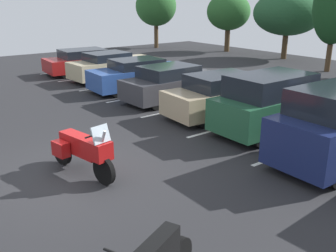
# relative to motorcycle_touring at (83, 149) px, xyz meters

# --- Properties ---
(ground) EXTENTS (44.00, 44.00, 0.10)m
(ground) POSITION_rel_motorcycle_touring_xyz_m (-0.20, -0.20, -0.70)
(ground) COLOR #262628
(motorcycle_touring) EXTENTS (2.33, 0.97, 1.40)m
(motorcycle_touring) POSITION_rel_motorcycle_touring_xyz_m (0.00, 0.00, 0.00)
(motorcycle_touring) COLOR black
(motorcycle_touring) RESTS_ON ground
(parking_stripes) EXTENTS (23.57, 4.75, 0.01)m
(parking_stripes) POSITION_rel_motorcycle_touring_xyz_m (-1.80, 6.00, -0.65)
(parking_stripes) COLOR silver
(parking_stripes) RESTS_ON ground
(car_red) EXTENTS (2.18, 4.85, 1.37)m
(car_red) POSITION_rel_motorcycle_touring_xyz_m (-12.23, 5.94, 0.02)
(car_red) COLOR maroon
(car_red) RESTS_ON ground
(car_champagne) EXTENTS (2.03, 4.77, 1.44)m
(car_champagne) POSITION_rel_motorcycle_touring_xyz_m (-9.70, 6.21, 0.06)
(car_champagne) COLOR #C1B289
(car_champagne) RESTS_ON ground
(car_blue) EXTENTS (1.98, 4.74, 1.44)m
(car_blue) POSITION_rel_motorcycle_touring_xyz_m (-6.89, 6.03, 0.05)
(car_blue) COLOR #2D519E
(car_blue) RESTS_ON ground
(car_charcoal) EXTENTS (1.96, 4.51, 1.47)m
(car_charcoal) POSITION_rel_motorcycle_touring_xyz_m (-4.41, 6.08, 0.06)
(car_charcoal) COLOR #38383D
(car_charcoal) RESTS_ON ground
(car_tan) EXTENTS (2.05, 4.73, 1.53)m
(car_tan) POSITION_rel_motorcycle_touring_xyz_m (-1.56, 6.27, 0.09)
(car_tan) COLOR tan
(car_tan) RESTS_ON ground
(car_green) EXTENTS (1.80, 4.32, 1.87)m
(car_green) POSITION_rel_motorcycle_touring_xyz_m (0.62, 6.22, 0.27)
(car_green) COLOR #235638
(car_green) RESTS_ON ground
(tree_far_right) EXTENTS (3.42, 3.42, 5.10)m
(tree_far_right) POSITION_rel_motorcycle_touring_xyz_m (-19.66, 15.99, 2.80)
(tree_far_right) COLOR #4C3823
(tree_far_right) RESTS_ON ground
(tree_left) EXTENTS (3.40, 3.40, 4.54)m
(tree_left) POSITION_rel_motorcycle_touring_xyz_m (-14.22, 19.14, 2.43)
(tree_left) COLOR #4C3823
(tree_left) RESTS_ON ground
(tree_center) EXTENTS (2.40, 2.40, 5.83)m
(tree_center) POSITION_rel_motorcycle_touring_xyz_m (-4.28, 17.39, 3.02)
(tree_center) COLOR #4C3823
(tree_center) RESTS_ON ground
(tree_center_left) EXTENTS (4.66, 4.66, 4.66)m
(tree_center_left) POSITION_rel_motorcycle_touring_xyz_m (-8.93, 19.48, 2.48)
(tree_center_left) COLOR #4C3823
(tree_center_left) RESTS_ON ground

